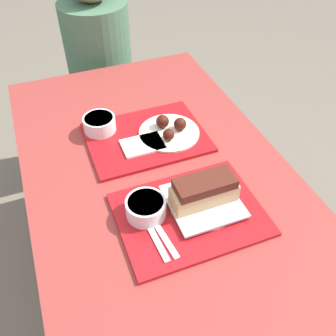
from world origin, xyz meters
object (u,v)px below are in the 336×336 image
(bowl_coleslaw_near, at_px, (146,207))
(person_seated_across, at_px, (97,43))
(tray_far, at_px, (146,137))
(brisket_sandwich_plate, at_px, (204,195))
(tray_near, at_px, (190,214))
(bowl_coleslaw_far, at_px, (99,123))
(wings_plate_far, at_px, (170,130))

(bowl_coleslaw_near, xyz_separation_m, person_seated_across, (0.12, 1.10, -0.03))
(tray_far, distance_m, brisket_sandwich_plate, 0.36)
(tray_far, height_order, bowl_coleslaw_near, bowl_coleslaw_near)
(tray_near, height_order, person_seated_across, person_seated_across)
(tray_far, bearing_deg, person_seated_across, 89.33)
(tray_near, xyz_separation_m, person_seated_across, (0.01, 1.14, 0.01))
(bowl_coleslaw_far, height_order, wings_plate_far, wings_plate_far)
(person_seated_across, bearing_deg, wings_plate_far, -84.64)
(wings_plate_far, bearing_deg, tray_far, 169.88)
(wings_plate_far, bearing_deg, brisket_sandwich_plate, -95.00)
(bowl_coleslaw_far, bearing_deg, bowl_coleslaw_near, -86.18)
(bowl_coleslaw_far, xyz_separation_m, wings_plate_far, (0.22, -0.11, -0.01))
(tray_far, relative_size, bowl_coleslaw_near, 3.59)
(tray_far, bearing_deg, brisket_sandwich_plate, -81.66)
(bowl_coleslaw_near, height_order, wings_plate_far, wings_plate_far)
(bowl_coleslaw_near, bearing_deg, tray_near, -19.11)
(bowl_coleslaw_far, relative_size, wings_plate_far, 0.53)
(tray_near, relative_size, person_seated_across, 0.58)
(brisket_sandwich_plate, distance_m, person_seated_across, 1.12)
(brisket_sandwich_plate, height_order, person_seated_across, person_seated_across)
(tray_far, relative_size, brisket_sandwich_plate, 2.04)
(person_seated_across, bearing_deg, tray_far, -90.67)
(tray_far, bearing_deg, bowl_coleslaw_near, -108.82)
(bowl_coleslaw_near, height_order, person_seated_across, person_seated_across)
(brisket_sandwich_plate, bearing_deg, wings_plate_far, 85.00)
(tray_far, xyz_separation_m, bowl_coleslaw_far, (-0.14, 0.09, 0.04))
(tray_near, height_order, bowl_coleslaw_far, bowl_coleslaw_far)
(tray_near, xyz_separation_m, bowl_coleslaw_far, (-0.14, 0.46, 0.04))
(brisket_sandwich_plate, distance_m, bowl_coleslaw_far, 0.49)
(tray_near, bearing_deg, bowl_coleslaw_far, 107.31)
(bowl_coleslaw_far, bearing_deg, wings_plate_far, -25.54)
(brisket_sandwich_plate, relative_size, bowl_coleslaw_far, 1.76)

